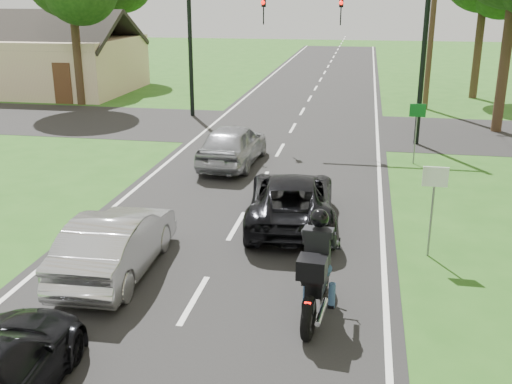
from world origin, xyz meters
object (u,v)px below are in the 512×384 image
(silver_sedan, at_px, (116,243))
(traffic_signal, at_px, (375,37))
(dark_suv, at_px, (291,199))
(utility_pole_far, at_px, (434,7))
(motorcycle_rider, at_px, (317,276))
(sign_green, at_px, (417,119))
(silver_suv, at_px, (233,144))
(sign_white, at_px, (434,190))

(silver_sedan, xyz_separation_m, traffic_signal, (5.28, 13.09, 3.44))
(dark_suv, distance_m, traffic_signal, 10.32)
(silver_sedan, relative_size, utility_pole_far, 0.41)
(motorcycle_rider, distance_m, traffic_signal, 14.58)
(utility_pole_far, bearing_deg, sign_green, -96.73)
(silver_suv, relative_size, sign_white, 2.02)
(dark_suv, height_order, traffic_signal, traffic_signal)
(silver_sedan, height_order, silver_suv, silver_suv)
(utility_pole_far, bearing_deg, motorcycle_rider, -99.74)
(utility_pole_far, relative_size, sign_green, 4.71)
(traffic_signal, bearing_deg, utility_pole_far, 70.32)
(dark_suv, xyz_separation_m, silver_sedan, (-3.30, -3.58, 0.03))
(utility_pole_far, bearing_deg, dark_suv, -105.46)
(motorcycle_rider, height_order, sign_green, sign_green)
(sign_white, bearing_deg, traffic_signal, 97.05)
(sign_white, bearing_deg, utility_pole_far, 85.49)
(motorcycle_rider, height_order, utility_pole_far, utility_pole_far)
(dark_suv, relative_size, silver_suv, 1.09)
(sign_white, xyz_separation_m, sign_green, (0.20, 8.00, 0.00))
(dark_suv, relative_size, utility_pole_far, 0.47)
(motorcycle_rider, relative_size, sign_green, 1.16)
(utility_pole_far, bearing_deg, silver_suv, -121.39)
(silver_suv, relative_size, traffic_signal, 0.67)
(motorcycle_rider, distance_m, silver_sedan, 4.47)
(motorcycle_rider, height_order, silver_suv, motorcycle_rider)
(traffic_signal, height_order, sign_green, traffic_signal)
(silver_sedan, bearing_deg, utility_pole_far, -112.85)
(silver_suv, distance_m, sign_green, 6.43)
(dark_suv, xyz_separation_m, utility_pole_far, (4.84, 17.51, 4.42))
(traffic_signal, xyz_separation_m, sign_green, (1.56, -3.02, -2.54))
(utility_pole_far, distance_m, sign_green, 11.63)
(silver_suv, xyz_separation_m, utility_pole_far, (7.53, 12.34, 4.34))
(dark_suv, relative_size, silver_sedan, 1.13)
(sign_white, distance_m, sign_green, 8.00)
(silver_sedan, relative_size, traffic_signal, 0.65)
(sign_white, bearing_deg, motorcycle_rider, -126.16)
(silver_suv, relative_size, utility_pole_far, 0.43)
(dark_suv, xyz_separation_m, sign_white, (3.34, -1.51, 0.93))
(motorcycle_rider, xyz_separation_m, dark_suv, (-1.04, 4.66, -0.17))
(motorcycle_rider, relative_size, utility_pole_far, 0.25)
(motorcycle_rider, height_order, traffic_signal, traffic_signal)
(traffic_signal, bearing_deg, sign_green, -62.62)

